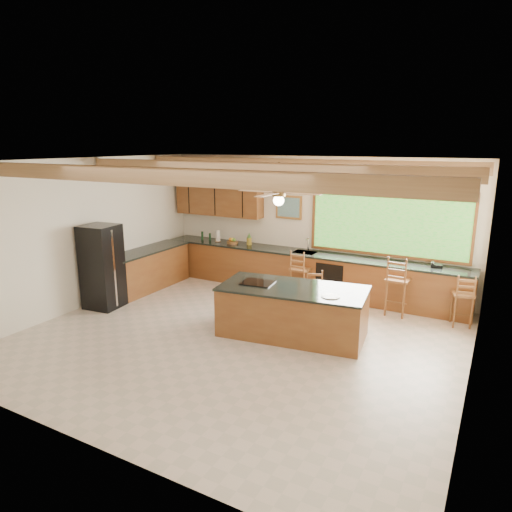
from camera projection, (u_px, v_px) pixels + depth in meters
The scene contains 9 objects.
ground at pixel (238, 338), 7.86m from camera, with size 7.20×7.20×0.00m, color #B8AB98.
room_shell at pixel (248, 206), 7.96m from camera, with size 7.27×6.54×3.02m.
counter_run at pixel (264, 271), 10.28m from camera, with size 7.12×3.10×1.22m.
island at pixel (293, 311), 7.92m from camera, with size 2.64×1.49×0.89m.
refrigerator at pixel (102, 267), 9.20m from camera, with size 0.73×0.71×1.70m.
bar_stool_a at pixel (299, 270), 9.70m from camera, with size 0.41×0.41×1.08m.
bar_stool_b at pixel (313, 288), 8.72m from camera, with size 0.45×0.45×0.97m.
bar_stool_c at pixel (397, 281), 8.74m from camera, with size 0.44×0.44×1.19m.
bar_stool_d at pixel (463, 296), 8.23m from camera, with size 0.45×0.45×1.00m.
Camera 1 is at (3.75, -6.26, 3.28)m, focal length 32.00 mm.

